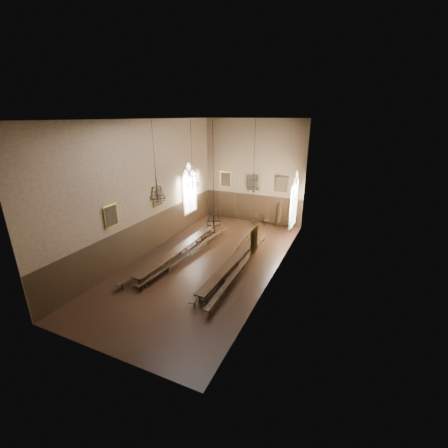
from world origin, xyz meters
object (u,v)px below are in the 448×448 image
Objects in this scene: bench_left_outer at (173,252)px; chair_7 at (288,225)px; chair_5 at (267,222)px; table_left at (184,250)px; bench_left_inner at (190,253)px; chandelier_back_right at (253,184)px; chandelier_front_right at (214,216)px; table_right at (234,263)px; chandelier_back_left at (192,180)px; chair_0 at (214,215)px; chair_2 at (236,218)px; bench_right_inner at (227,261)px; chandelier_front_left at (157,193)px; bench_right_outer at (243,265)px; chair_4 at (255,220)px; chair_6 at (278,223)px.

bench_left_outer is 10.60m from chair_7.
table_left is at bearing -126.73° from chair_5.
chandelier_back_right is (3.64, 2.23, 4.70)m from bench_left_inner.
chandelier_back_right reaches higher than chair_5.
chandelier_front_right is at bearing -92.66° from chair_7.
table_right is at bearing -100.53° from chair_5.
bench_left_outer is 5.26m from chandelier_back_left.
chair_2 is at bearing 3.12° from chair_0.
bench_right_inner is 6.27m from chandelier_front_left.
chandelier_back_left reaches higher than chair_2.
bench_left_inner is 6.35m from chandelier_back_right.
bench_left_outer is at bearing -95.41° from chandelier_back_left.
bench_right_inner is at bearing -111.43° from chandelier_back_right.
table_right is at bearing -5.39° from table_left.
chandelier_back_left is (-0.32, 2.11, 4.50)m from table_left.
chair_0 reaches higher than bench_left_inner.
bench_right_outer is 8.56m from chair_5.
chair_5 reaches higher than chair_2.
chandelier_back_right is at bearing 86.64° from chandelier_front_right.
chair_7 is at bearing 57.01° from table_left.
chandelier_back_left is 4.66m from chandelier_front_left.
chandelier_back_right is (0.88, 2.24, 4.69)m from bench_right_inner.
chair_7 reaches higher than bench_right_outer.
bench_left_inner is (0.58, -0.10, -0.09)m from table_left.
chandelier_front_right reaches higher than chair_5.
table_left is at bearing 38.31° from bench_left_outer.
bench_right_outer is at bearing -73.94° from chair_4.
bench_left_inner is 5.17m from chandelier_back_left.
chair_5 is (0.20, 8.34, -0.01)m from bench_right_inner.
bench_left_inner is (-3.40, 0.28, -0.06)m from table_right.
bench_left_outer is 0.98× the size of bench_right_inner.
chair_5 is 0.21× the size of chandelier_back_left.
chair_5 is at bearing 72.00° from chandelier_front_left.
bench_right_inner is 9.70m from chair_0.
bench_left_inner is 11.69× the size of chair_2.
table_left is 1.08× the size of table_right.
bench_left_outer is at bearing -131.77° from chair_6.
bench_left_outer is 10.33× the size of chair_7.
table_left reaches higher than table_right.
chandelier_front_right is at bearing -104.62° from chair_6.
chandelier_front_left is (-5.36, -10.85, 4.75)m from chair_7.
chandelier_back_right is (0.24, 2.51, 4.64)m from table_right.
chair_6 is at bearing 64.83° from bench_left_inner.
chandelier_back_right reaches higher than chair_4.
chair_6 is 7.75m from chandelier_back_right.
bench_left_inner is 10.66× the size of chair_5.
chair_4 is (1.89, 0.01, 0.02)m from chair_2.
chair_5 reaches higher than bench_left_inner.
bench_left_outer is 9.59m from chair_5.
chair_5 is at bearing 64.69° from bench_left_outer.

